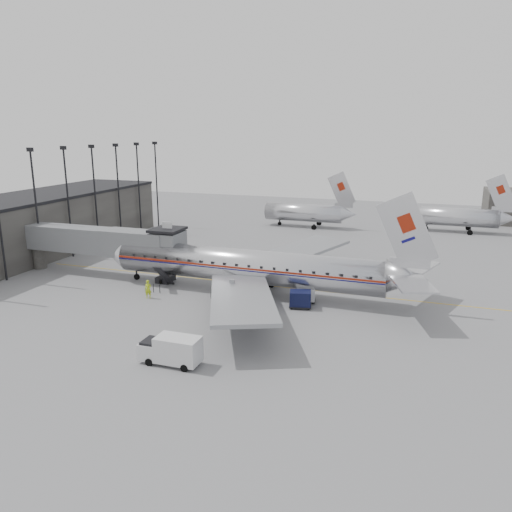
{
  "coord_description": "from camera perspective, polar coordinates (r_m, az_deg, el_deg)",
  "views": [
    {
      "loc": [
        18.96,
        -46.1,
        17.53
      ],
      "look_at": [
        0.89,
        6.74,
        3.2
      ],
      "focal_mm": 35.0,
      "sensor_mm": 36.0,
      "label": 1
    }
  ],
  "objects": [
    {
      "name": "apron_line",
      "position": [
        57.24,
        1.76,
        -3.44
      ],
      "size": [
        60.0,
        0.15,
        0.01
      ],
      "primitive_type": "cube",
      "rotation": [
        0.0,
        0.0,
        1.57
      ],
      "color": "gold",
      "rests_on": "ground"
    },
    {
      "name": "floodlight_masts",
      "position": [
        75.73,
        -19.28,
        6.64
      ],
      "size": [
        0.9,
        42.25,
        15.25
      ],
      "color": "black",
      "rests_on": "ground"
    },
    {
      "name": "jet_bridge",
      "position": [
        62.64,
        -16.33,
        1.5
      ],
      "size": [
        21.0,
        6.2,
        7.1
      ],
      "color": "slate",
      "rests_on": "ground"
    },
    {
      "name": "airliner",
      "position": [
        54.0,
        -0.4,
        -1.23
      ],
      "size": [
        37.55,
        34.8,
        11.88
      ],
      "rotation": [
        0.0,
        0.0,
        -0.02
      ],
      "color": "silver",
      "rests_on": "ground"
    },
    {
      "name": "baggage_cart_white",
      "position": [
        52.08,
        5.74,
        -4.4
      ],
      "size": [
        2.19,
        1.81,
        1.54
      ],
      "rotation": [
        0.0,
        0.0,
        0.18
      ],
      "color": "silver",
      "rests_on": "ground"
    },
    {
      "name": "terminal",
      "position": [
        78.32,
        -24.12,
        3.18
      ],
      "size": [
        12.0,
        46.0,
        8.0
      ],
      "primitive_type": "cube",
      "color": "#383533",
      "rests_on": "ground"
    },
    {
      "name": "distant_aircraft_mid",
      "position": [
        93.43,
        21.91,
        4.24
      ],
      "size": [
        16.39,
        3.2,
        10.26
      ],
      "color": "silver",
      "rests_on": "ground"
    },
    {
      "name": "baggage_cart_navy",
      "position": [
        50.44,
        5.09,
        -4.89
      ],
      "size": [
        2.51,
        2.12,
        1.73
      ],
      "rotation": [
        0.0,
        0.0,
        0.22
      ],
      "color": "black",
      "rests_on": "ground"
    },
    {
      "name": "ramp_worker",
      "position": [
        54.16,
        -12.22,
        -3.73
      ],
      "size": [
        0.83,
        0.67,
        1.97
      ],
      "primitive_type": "imported",
      "rotation": [
        0.0,
        0.0,
        0.32
      ],
      "color": "#ADCA17",
      "rests_on": "ground"
    },
    {
      "name": "service_van",
      "position": [
        39.19,
        -9.71,
        -10.48
      ],
      "size": [
        4.78,
        1.92,
        2.25
      ],
      "rotation": [
        0.0,
        0.0,
        0.0
      ],
      "color": "silver",
      "rests_on": "ground"
    },
    {
      "name": "ground",
      "position": [
        52.84,
        -3.29,
        -5.01
      ],
      "size": [
        160.0,
        160.0,
        0.0
      ],
      "primitive_type": "plane",
      "color": "slate",
      "rests_on": "ground"
    },
    {
      "name": "distant_aircraft_near",
      "position": [
        91.71,
        5.57,
        5.04
      ],
      "size": [
        16.39,
        3.2,
        10.26
      ],
      "color": "silver",
      "rests_on": "ground"
    }
  ]
}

